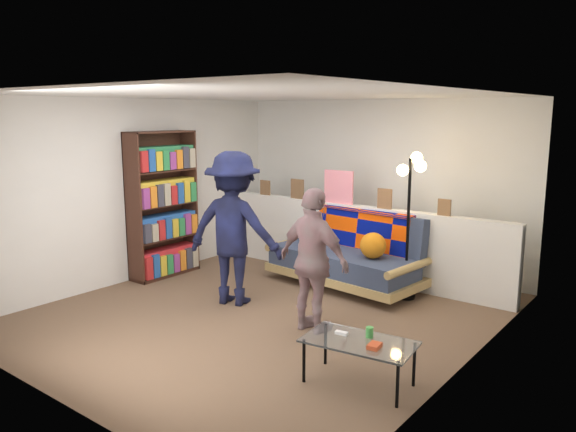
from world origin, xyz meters
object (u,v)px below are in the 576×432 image
(bookshelf, at_px, (163,209))
(person_left, at_px, (234,228))
(futon_sofa, at_px, (349,255))
(floor_lamp, at_px, (411,196))
(person_right, at_px, (314,261))
(coffee_table, at_px, (360,344))

(bookshelf, xyz_separation_m, person_left, (1.55, -0.24, -0.03))
(futon_sofa, distance_m, bookshelf, 2.59)
(futon_sofa, bearing_deg, bookshelf, -153.14)
(bookshelf, bearing_deg, floor_lamp, 20.76)
(person_right, bearing_deg, bookshelf, -1.27)
(coffee_table, height_order, floor_lamp, floor_lamp)
(futon_sofa, xyz_separation_m, coffee_table, (1.50, -2.26, -0.05))
(floor_lamp, height_order, person_right, floor_lamp)
(coffee_table, bearing_deg, person_left, 158.50)
(coffee_table, distance_m, person_left, 2.44)
(futon_sofa, bearing_deg, person_left, -117.17)
(person_left, xyz_separation_m, person_right, (1.25, -0.16, -0.15))
(floor_lamp, bearing_deg, person_right, -100.29)
(futon_sofa, distance_m, coffee_table, 2.72)
(bookshelf, bearing_deg, person_left, -8.95)
(person_left, bearing_deg, person_right, 155.63)
(futon_sofa, bearing_deg, coffee_table, -56.40)
(person_left, bearing_deg, coffee_table, 141.60)
(floor_lamp, xyz_separation_m, person_left, (-1.54, -1.42, -0.36))
(futon_sofa, xyz_separation_m, person_left, (-0.71, -1.39, 0.49))
(futon_sofa, xyz_separation_m, floor_lamp, (0.83, 0.03, 0.85))
(futon_sofa, xyz_separation_m, bookshelf, (-2.26, -1.15, 0.52))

